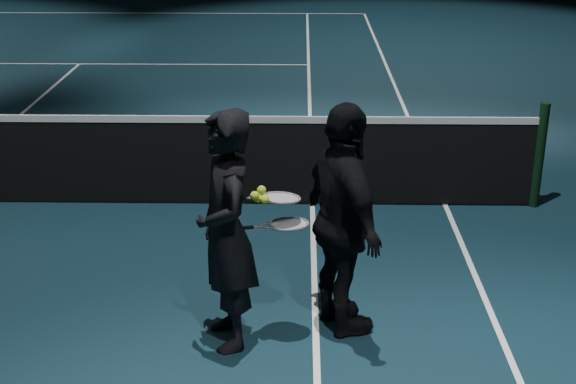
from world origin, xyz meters
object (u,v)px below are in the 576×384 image
player_a (226,231)px  racket_lower (289,224)px  player_b (343,222)px  racket_upper (281,198)px  tennis_balls (261,196)px

player_a → racket_lower: bearing=84.3°
player_b → racket_lower: 0.40m
player_a → player_b: 0.85m
racket_upper → tennis_balls: bearing=-170.4°
racket_lower → racket_upper: size_ratio=1.00×
player_b → racket_lower: bearing=79.7°
racket_lower → tennis_balls: 0.30m
player_a → player_b: bearing=84.3°
player_a → racket_lower: 0.45m
racket_upper → tennis_balls: (-0.13, -0.07, 0.04)m
player_a → racket_lower: player_a is taller
player_b → racket_upper: bearing=74.6°
tennis_balls → racket_lower: bearing=11.1°
player_b → tennis_balls: player_b is taller
player_b → tennis_balls: 0.64m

